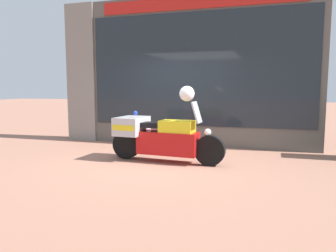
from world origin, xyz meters
The scene contains 5 objects.
ground_plane centered at (0.00, 0.00, 0.00)m, with size 60.00×60.00×0.00m, color #9E6B56.
shop_building centered at (-0.42, 2.00, 1.96)m, with size 6.93×0.55×3.90m.
window_display centered at (0.37, 2.03, 0.47)m, with size 5.59×0.30×1.98m.
paramedic_motorcycle centered at (-0.01, -0.13, 0.54)m, with size 2.48×0.81×1.27m.
white_helmet centered at (0.63, -0.17, 1.42)m, with size 0.31×0.31×0.31m, color white.
Camera 1 is at (2.24, -6.53, 1.56)m, focal length 35.00 mm.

